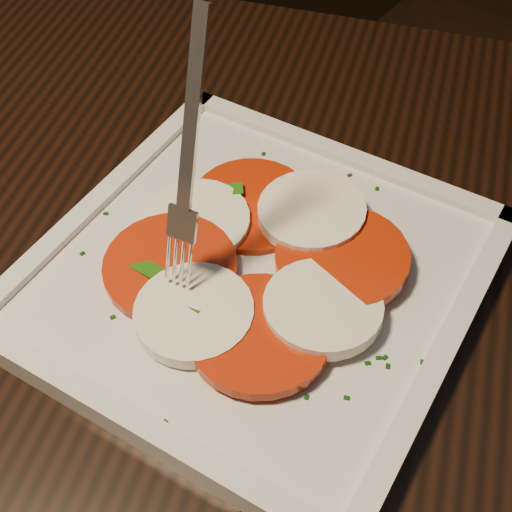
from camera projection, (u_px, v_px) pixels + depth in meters
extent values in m
plane|color=black|center=(81.00, 486.00, 1.17)|extent=(6.00, 6.00, 0.00)
cube|color=black|center=(157.00, 334.00, 0.49)|extent=(1.27, 0.91, 0.04)
cube|color=black|center=(479.00, 83.00, 1.14)|extent=(0.52, 0.52, 0.04)
cylinder|color=black|center=(313.00, 205.00, 1.31)|extent=(0.04, 0.04, 0.41)
cylinder|color=black|center=(494.00, 301.00, 1.16)|extent=(0.04, 0.04, 0.41)
cylinder|color=black|center=(411.00, 108.00, 1.49)|extent=(0.04, 0.04, 0.41)
cube|color=silver|center=(256.00, 277.00, 0.49)|extent=(0.32, 0.32, 0.01)
cylinder|color=#B81F04|center=(253.00, 206.00, 0.52)|extent=(0.09, 0.09, 0.01)
cylinder|color=white|center=(196.00, 222.00, 0.50)|extent=(0.08, 0.08, 0.01)
cylinder|color=#B81F04|center=(170.00, 267.00, 0.48)|extent=(0.09, 0.09, 0.01)
cylinder|color=white|center=(194.00, 313.00, 0.45)|extent=(0.08, 0.08, 0.01)
cylinder|color=#B81F04|center=(260.00, 333.00, 0.44)|extent=(0.09, 0.09, 0.01)
cylinder|color=white|center=(323.00, 307.00, 0.45)|extent=(0.08, 0.08, 0.01)
cylinder|color=#B81F04|center=(342.00, 257.00, 0.48)|extent=(0.09, 0.09, 0.01)
cylinder|color=white|center=(312.00, 212.00, 0.50)|extent=(0.08, 0.08, 0.01)
cube|color=#245E10|center=(222.00, 191.00, 0.52)|extent=(0.03, 0.02, 0.00)
cube|color=#245E10|center=(152.00, 271.00, 0.47)|extent=(0.04, 0.02, 0.00)
cube|color=#245E10|center=(316.00, 261.00, 0.47)|extent=(0.04, 0.03, 0.00)
cube|color=#245E10|center=(314.00, 280.00, 0.46)|extent=(0.04, 0.03, 0.00)
cube|color=#245E10|center=(332.00, 260.00, 0.48)|extent=(0.04, 0.02, 0.00)
cube|color=#245E10|center=(212.00, 293.00, 0.46)|extent=(0.02, 0.04, 0.01)
cube|color=#245E10|center=(257.00, 312.00, 0.45)|extent=(0.03, 0.02, 0.00)
cube|color=#245E10|center=(309.00, 341.00, 0.43)|extent=(0.03, 0.03, 0.00)
cube|color=#245E10|center=(314.00, 270.00, 0.47)|extent=(0.03, 0.03, 0.01)
cube|color=#0C3509|center=(82.00, 254.00, 0.49)|extent=(0.00, 0.00, 0.00)
cube|color=#0C3509|center=(377.00, 189.00, 0.53)|extent=(0.00, 0.00, 0.00)
cube|color=#0C3509|center=(264.00, 154.00, 0.56)|extent=(0.00, 0.00, 0.00)
cube|color=#0C3509|center=(113.00, 317.00, 0.46)|extent=(0.00, 0.00, 0.00)
cube|color=#0C3509|center=(350.00, 175.00, 0.54)|extent=(0.00, 0.00, 0.00)
cube|color=#0C3509|center=(182.00, 167.00, 0.55)|extent=(0.00, 0.00, 0.00)
cube|color=#0C3509|center=(347.00, 209.00, 0.52)|extent=(0.00, 0.00, 0.00)
cube|color=#0C3509|center=(306.00, 397.00, 0.42)|extent=(0.00, 0.00, 0.00)
cube|color=#0C3509|center=(379.00, 358.00, 0.44)|extent=(0.00, 0.00, 0.00)
cube|color=#0C3509|center=(289.00, 185.00, 0.54)|extent=(0.00, 0.00, 0.00)
cube|color=#0C3509|center=(134.00, 249.00, 0.50)|extent=(0.00, 0.00, 0.00)
cube|color=#0C3509|center=(368.00, 363.00, 0.44)|extent=(0.00, 0.00, 0.00)
cube|color=#0C3509|center=(138.00, 233.00, 0.51)|extent=(0.00, 0.00, 0.00)
cube|color=#0C3509|center=(155.00, 341.00, 0.45)|extent=(0.00, 0.00, 0.00)
cube|color=#0C3509|center=(347.00, 398.00, 0.42)|extent=(0.00, 0.00, 0.00)
cube|color=#0C3509|center=(422.00, 362.00, 0.44)|extent=(0.00, 0.00, 0.00)
cube|color=#0C3509|center=(106.00, 214.00, 0.52)|extent=(0.00, 0.00, 0.00)
cube|color=#0C3509|center=(164.00, 422.00, 0.41)|extent=(0.00, 0.00, 0.00)
cube|color=#0C3509|center=(388.00, 366.00, 0.43)|extent=(0.00, 0.00, 0.00)
cube|color=#0C3509|center=(385.00, 357.00, 0.44)|extent=(0.00, 0.00, 0.00)
cube|color=#0C3509|center=(345.00, 197.00, 0.53)|extent=(0.00, 0.00, 0.00)
cube|color=#0C3509|center=(391.00, 274.00, 0.48)|extent=(0.00, 0.00, 0.00)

